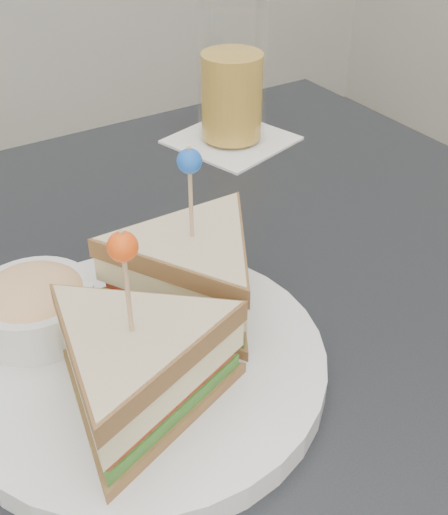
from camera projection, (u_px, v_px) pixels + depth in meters
table at (220, 384)px, 0.56m from camera, size 0.80×0.80×0.75m
plate_meal at (148, 325)px, 0.45m from camera, size 0.31×0.30×0.15m
cutlery_knife at (33, 357)px, 0.48m from camera, size 0.09×0.23×0.01m
drink_set at (232, 84)px, 0.75m from camera, size 0.16×0.16×0.16m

